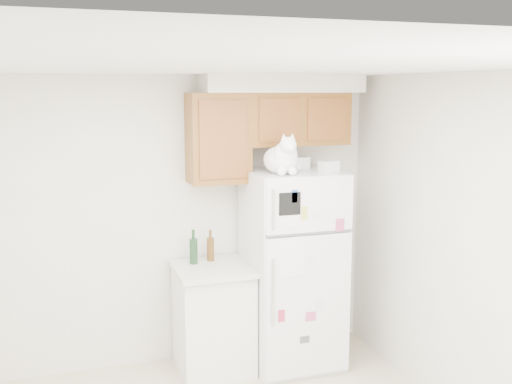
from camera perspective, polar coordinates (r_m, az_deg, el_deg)
name	(u,v)px	position (r m, az deg, el deg)	size (l,w,h in m)	color
room_shell	(225,213)	(3.45, -2.96, -2.01)	(3.84, 4.04, 2.52)	beige
refrigerator	(292,269)	(5.21, 3.49, -7.29)	(0.76, 0.78, 1.70)	white
base_counter	(213,318)	(5.20, -4.09, -11.86)	(0.64, 0.64, 0.92)	white
cat	(283,158)	(4.84, 2.54, 3.23)	(0.33, 0.49, 0.34)	white
storage_box_back	(297,163)	(5.19, 3.97, 2.79)	(0.18, 0.13, 0.10)	white
storage_box_front	(329,166)	(5.02, 6.94, 2.46)	(0.15, 0.11, 0.09)	white
bottle_green	(193,247)	(5.09, -5.98, -5.20)	(0.07, 0.07, 0.30)	#19381E
bottle_amber	(210,245)	(5.17, -4.36, -5.08)	(0.06, 0.06, 0.27)	#593814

